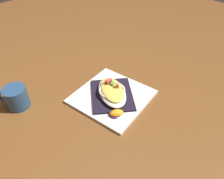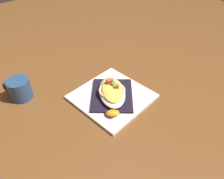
% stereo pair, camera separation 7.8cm
% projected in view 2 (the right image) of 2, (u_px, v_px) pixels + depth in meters
% --- Properties ---
extents(ground_plane, '(2.60, 2.60, 0.00)m').
position_uv_depth(ground_plane, '(112.00, 98.00, 0.81)').
color(ground_plane, brown).
extents(square_plate, '(0.29, 0.29, 0.01)m').
position_uv_depth(square_plate, '(112.00, 97.00, 0.80)').
color(square_plate, white).
rests_on(square_plate, ground_plane).
extents(folded_napkin, '(0.23, 0.23, 0.01)m').
position_uv_depth(folded_napkin, '(112.00, 95.00, 0.80)').
color(folded_napkin, black).
rests_on(folded_napkin, square_plate).
extents(gratin_dish, '(0.16, 0.20, 0.04)m').
position_uv_depth(gratin_dish, '(112.00, 91.00, 0.78)').
color(gratin_dish, silver).
rests_on(gratin_dish, folded_napkin).
extents(orange_garnish, '(0.06, 0.06, 0.02)m').
position_uv_depth(orange_garnish, '(112.00, 113.00, 0.72)').
color(orange_garnish, '#47206B').
rests_on(orange_garnish, square_plate).
extents(coffee_mug, '(0.09, 0.10, 0.08)m').
position_uv_depth(coffee_mug, '(20.00, 90.00, 0.79)').
color(coffee_mug, navy).
rests_on(coffee_mug, ground_plane).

